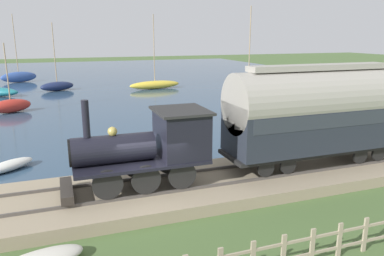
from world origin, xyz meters
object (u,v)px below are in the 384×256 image
at_px(rowboat_near_shore, 9,166).
at_px(sailboat_yellow, 155,84).
at_px(sailboat_green, 248,93).
at_px(sailboat_blue, 19,77).
at_px(sailboat_navy, 57,86).
at_px(sailboat_red, 11,106).
at_px(passenger_coach, 316,111).
at_px(steam_locomotive, 154,143).

bearing_deg(rowboat_near_shore, sailboat_yellow, -68.26).
distance_m(sailboat_green, sailboat_blue, 32.63).
distance_m(sailboat_navy, sailboat_red, 12.71).
relative_size(sailboat_navy, sailboat_green, 0.85).
height_order(sailboat_yellow, sailboat_red, sailboat_yellow).
height_order(sailboat_blue, rowboat_near_shore, sailboat_blue).
xyz_separation_m(passenger_coach, sailboat_red, (20.60, 14.81, -2.43)).
distance_m(passenger_coach, rowboat_near_shore, 14.79).
distance_m(passenger_coach, sailboat_red, 25.48).
bearing_deg(sailboat_yellow, sailboat_navy, 71.23).
distance_m(steam_locomotive, sailboat_green, 25.32).
bearing_deg(sailboat_blue, sailboat_red, 162.05).
bearing_deg(sailboat_navy, sailboat_red, 141.59).
distance_m(sailboat_navy, sailboat_green, 22.26).
xyz_separation_m(passenger_coach, rowboat_near_shore, (5.39, 13.49, -2.79)).
bearing_deg(sailboat_blue, rowboat_near_shore, 162.92).
distance_m(sailboat_yellow, sailboat_green, 12.46).
relative_size(sailboat_navy, sailboat_red, 1.35).
bearing_deg(sailboat_red, sailboat_navy, -43.50).
bearing_deg(rowboat_near_shore, sailboat_red, -34.69).
distance_m(passenger_coach, sailboat_blue, 45.97).
bearing_deg(sailboat_red, steam_locomotive, 173.16).
bearing_deg(sailboat_blue, sailboat_navy, -175.42).
height_order(passenger_coach, sailboat_green, sailboat_green).
relative_size(passenger_coach, sailboat_green, 0.95).
bearing_deg(passenger_coach, sailboat_yellow, -0.30).
height_order(steam_locomotive, rowboat_near_shore, steam_locomotive).
relative_size(sailboat_red, sailboat_green, 0.63).
distance_m(sailboat_yellow, sailboat_red, 17.89).
bearing_deg(sailboat_navy, rowboat_near_shore, 153.78).
height_order(sailboat_green, rowboat_near_shore, sailboat_green).
xyz_separation_m(steam_locomotive, sailboat_navy, (32.73, 3.41, -1.70)).
relative_size(passenger_coach, sailboat_navy, 1.12).
height_order(steam_locomotive, passenger_coach, passenger_coach).
height_order(sailboat_navy, sailboat_blue, sailboat_blue).
bearing_deg(rowboat_near_shore, sailboat_navy, -44.81).
bearing_deg(sailboat_green, rowboat_near_shore, 105.91).
bearing_deg(sailboat_green, passenger_coach, 140.32).
relative_size(sailboat_green, sailboat_blue, 1.01).
relative_size(sailboat_navy, sailboat_yellow, 0.89).
distance_m(steam_locomotive, passenger_coach, 7.64).
bearing_deg(sailboat_yellow, sailboat_green, -151.17).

